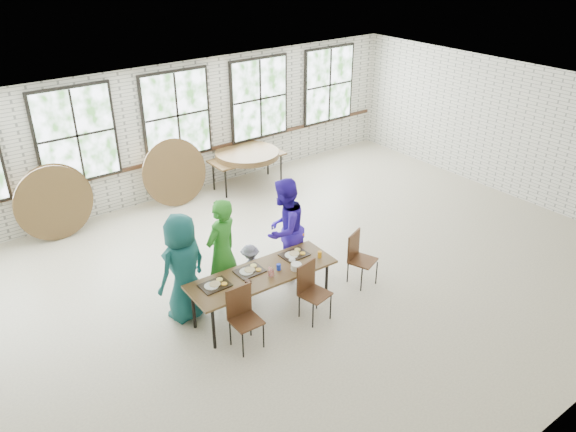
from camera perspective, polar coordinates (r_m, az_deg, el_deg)
name	(u,v)px	position (r m, az deg, el deg)	size (l,w,h in m)	color
room	(177,117)	(12.72, -11.22, 9.81)	(12.00, 12.00, 12.00)	beige
dining_table	(262,275)	(8.83, -2.62, -6.05)	(2.43, 0.90, 0.74)	brown
chair_near_left	(242,312)	(8.30, -4.65, -9.72)	(0.43, 0.41, 0.95)	#4E2E1A
chair_near_right	(311,286)	(8.81, 2.30, -7.15)	(0.49, 0.48, 0.95)	#4E2E1A
chair_spare	(358,254)	(9.70, 7.14, -3.84)	(0.54, 0.53, 0.95)	#4E2E1A
adult_teal	(183,268)	(8.78, -10.59, -5.19)	(0.87, 0.57, 1.79)	#185D57
adult_green	(222,252)	(9.03, -6.73, -3.67)	(0.67, 0.44, 1.84)	#2A8222
toddler	(250,268)	(9.52, -3.85, -5.25)	(0.55, 0.32, 0.85)	#151238
adult_blue	(284,229)	(9.62, -0.39, -1.37)	(0.90, 0.70, 1.85)	#3018AE
storage_table	(247,159)	(13.30, -4.15, 5.82)	(1.80, 0.75, 0.74)	brown
tabletop_clutter	(267,270)	(8.83, -2.14, -5.48)	(2.04, 0.64, 0.11)	black
round_tops_stacked	(247,154)	(13.26, -4.17, 6.30)	(1.50, 1.50, 0.13)	brown
round_tops_leaning	(98,192)	(12.09, -18.76, 2.34)	(4.10, 0.45, 1.49)	brown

